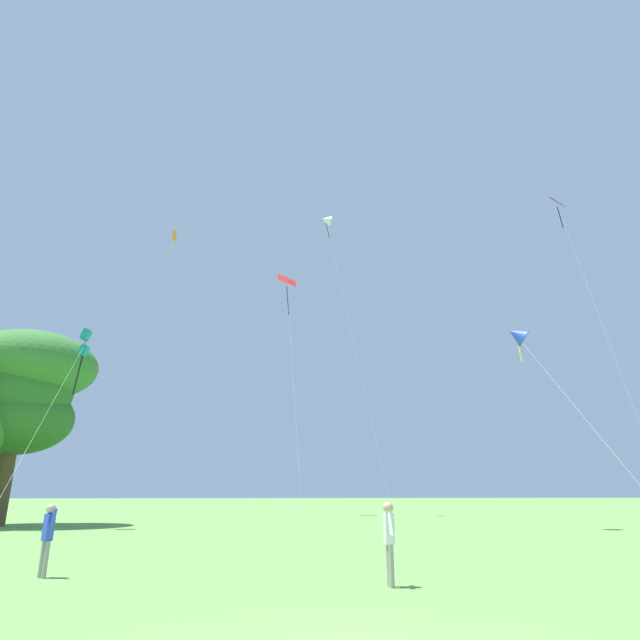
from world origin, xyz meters
The scene contains 9 objects.
kite_purple_streamer centered at (20.42, 26.94, 20.88)m, with size 1.37×6.61×22.81m.
kite_blue_delta centered at (12.92, 21.06, 9.98)m, with size 1.64×10.56×10.69m.
kite_white_distant centered at (4.70, 38.77, 25.87)m, with size 4.13×7.51×26.50m.
kite_orange_box centered at (-9.07, 38.70, 22.85)m, with size 3.92×5.65×24.03m.
kite_teal_box centered at (-10.62, 23.92, 9.45)m, with size 1.56×12.00×10.37m.
kite_red_high centered at (1.23, 39.39, 18.99)m, with size 1.69×10.32×20.82m.
person_child_small centered at (-5.50, 7.17, 0.89)m, with size 0.40×0.37×1.49m.
person_with_spool centered at (1.56, 5.18, 0.93)m, with size 0.21×0.50×1.55m.
tree_right_cluster centered at (-14.73, 27.06, 7.42)m, with size 7.57×7.32×10.85m.
Camera 1 is at (-1.10, -5.96, 1.71)m, focal length 30.41 mm.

